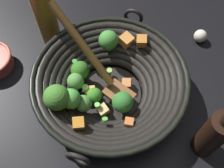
{
  "coord_description": "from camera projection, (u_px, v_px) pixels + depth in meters",
  "views": [
    {
      "loc": [
        -0.01,
        -0.32,
        0.62
      ],
      "look_at": [
        0.01,
        0.01,
        0.03
      ],
      "focal_mm": 42.99,
      "sensor_mm": 36.0,
      "label": 1
    }
  ],
  "objects": [
    {
      "name": "ground_plane",
      "position": [
        110.0,
        94.0,
        0.7
      ],
      "size": [
        4.0,
        4.0,
        0.0
      ],
      "primitive_type": "plane",
      "color": "black"
    },
    {
      "name": "wok",
      "position": [
        108.0,
        83.0,
        0.65
      ],
      "size": [
        0.38,
        0.4,
        0.23
      ],
      "color": "black",
      "rests_on": "ground"
    },
    {
      "name": "soy_sauce_bottle",
      "position": [
        213.0,
        134.0,
        0.56
      ],
      "size": [
        0.05,
        0.05,
        0.21
      ],
      "color": "black",
      "rests_on": "ground"
    },
    {
      "name": "cooking_oil_bottle",
      "position": [
        44.0,
        12.0,
        0.7
      ],
      "size": [
        0.06,
        0.06,
        0.25
      ],
      "color": "#AD7F23",
      "rests_on": "ground"
    },
    {
      "name": "garlic_bulb",
      "position": [
        200.0,
        36.0,
        0.77
      ],
      "size": [
        0.04,
        0.04,
        0.04
      ],
      "primitive_type": "sphere",
      "color": "silver",
      "rests_on": "ground"
    }
  ]
}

